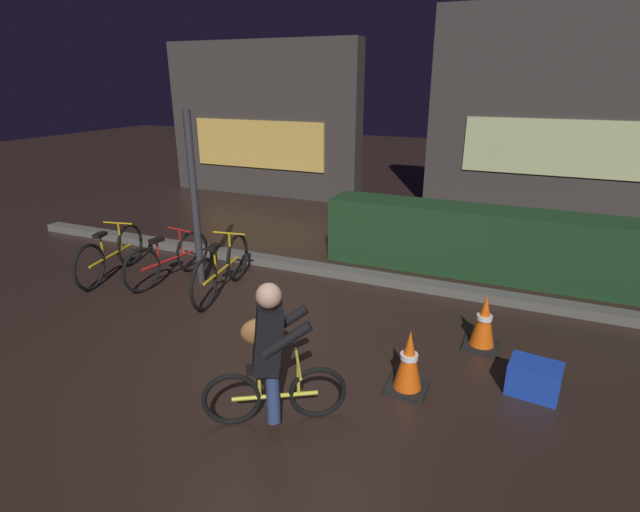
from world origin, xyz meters
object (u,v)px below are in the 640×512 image
(traffic_cone_near, at_px, (409,362))
(traffic_cone_far, at_px, (484,322))
(street_post, at_px, (195,202))
(parked_bike_leftmost, at_px, (111,254))
(parked_bike_center_left, at_px, (222,269))
(cyclist, at_px, (270,353))
(parked_bike_left_mid, at_px, (168,259))
(blue_crate, at_px, (534,378))

(traffic_cone_near, bearing_deg, traffic_cone_far, 63.07)
(street_post, distance_m, traffic_cone_near, 3.60)
(parked_bike_leftmost, height_order, parked_bike_center_left, parked_bike_center_left)
(street_post, bearing_deg, parked_bike_center_left, -19.61)
(cyclist, bearing_deg, street_post, 105.87)
(parked_bike_left_mid, bearing_deg, traffic_cone_far, -82.85)
(parked_bike_leftmost, height_order, blue_crate, parked_bike_leftmost)
(street_post, relative_size, traffic_cone_far, 3.86)
(parked_bike_center_left, xyz_separation_m, cyclist, (1.83, -1.99, 0.28))
(parked_bike_left_mid, bearing_deg, parked_bike_center_left, -84.99)
(parked_bike_leftmost, bearing_deg, blue_crate, -107.49)
(parked_bike_left_mid, relative_size, traffic_cone_far, 2.49)
(traffic_cone_near, bearing_deg, cyclist, -137.44)
(street_post, height_order, traffic_cone_far, street_post)
(traffic_cone_near, distance_m, cyclist, 1.31)
(cyclist, bearing_deg, parked_bike_center_left, 101.59)
(traffic_cone_near, height_order, blue_crate, traffic_cone_near)
(street_post, xyz_separation_m, parked_bike_center_left, (0.48, -0.17, -0.82))
(traffic_cone_near, bearing_deg, blue_crate, 20.70)
(street_post, distance_m, parked_bike_leftmost, 1.58)
(parked_bike_left_mid, height_order, blue_crate, parked_bike_left_mid)
(parked_bike_leftmost, bearing_deg, traffic_cone_far, -100.66)
(cyclist, bearing_deg, blue_crate, 1.20)
(blue_crate, height_order, cyclist, cyclist)
(street_post, distance_m, blue_crate, 4.51)
(street_post, distance_m, parked_bike_left_mid, 0.97)
(parked_bike_leftmost, height_order, parked_bike_left_mid, parked_bike_leftmost)
(traffic_cone_far, relative_size, cyclist, 0.48)
(parked_bike_leftmost, relative_size, parked_bike_left_mid, 1.05)
(street_post, xyz_separation_m, parked_bike_leftmost, (-1.31, -0.31, -0.83))
(parked_bike_left_mid, xyz_separation_m, parked_bike_center_left, (0.94, -0.06, 0.03))
(street_post, bearing_deg, cyclist, -43.07)
(street_post, height_order, parked_bike_center_left, street_post)
(parked_bike_center_left, height_order, traffic_cone_far, parked_bike_center_left)
(parked_bike_center_left, distance_m, traffic_cone_near, 2.99)
(parked_bike_left_mid, height_order, traffic_cone_near, parked_bike_left_mid)
(street_post, height_order, blue_crate, street_post)
(parked_bike_left_mid, xyz_separation_m, traffic_cone_near, (3.70, -1.19, -0.03))
(street_post, relative_size, parked_bike_leftmost, 1.48)
(traffic_cone_near, bearing_deg, street_post, 158.16)
(traffic_cone_near, height_order, traffic_cone_far, traffic_cone_near)
(street_post, distance_m, cyclist, 3.21)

